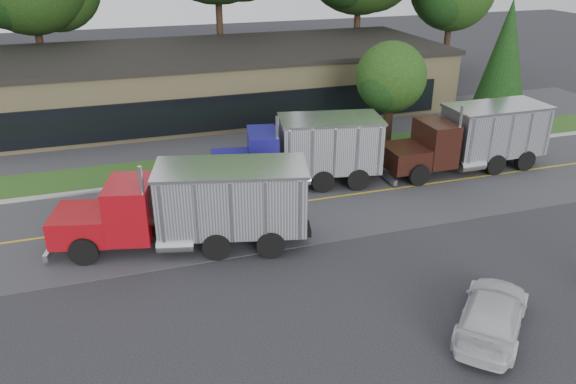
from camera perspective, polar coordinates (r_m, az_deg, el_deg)
The scene contains 13 objects.
ground at distance 18.41m, azimuth 3.16°, elevation -13.57°, with size 140.00×140.00×0.00m, color #39393F.
road at distance 25.74m, azimuth -3.97°, elevation -1.76°, with size 60.00×8.00×0.02m, color #4A4A4E.
center_line at distance 25.74m, azimuth -3.97°, elevation -1.76°, with size 60.00×0.12×0.01m, color gold.
curb at distance 29.48m, azimuth -5.99°, elevation 1.67°, with size 60.00×0.30×0.12m, color #9E9E99.
grass_verge at distance 31.12m, azimuth -6.71°, elevation 2.88°, with size 60.00×3.40×0.03m, color #2C561D.
far_parking at distance 35.75m, azimuth -8.35°, elevation 5.66°, with size 60.00×7.00×0.02m, color #4A4A4E.
strip_mall at distance 41.24m, azimuth -7.26°, elevation 11.12°, with size 32.00×12.00×4.00m, color tan.
evergreen_right at distance 41.05m, azimuth 21.21°, elevation 12.97°, with size 3.46×3.46×7.87m.
tree_verge at distance 33.29m, azimuth 10.46°, elevation 11.10°, with size 4.29×4.04×6.12m.
dump_truck_red at distance 22.23m, azimuth -9.22°, elevation -1.26°, with size 10.16×4.72×3.36m.
dump_truck_blue at distance 27.76m, azimuth 1.89°, elevation 4.33°, with size 8.67×4.05×3.36m.
dump_truck_maroon at distance 31.23m, azimuth 18.36°, elevation 5.39°, with size 9.09×2.68×3.36m.
rally_car at distance 18.97m, azimuth 20.06°, elevation -11.49°, with size 1.84×4.53×1.32m, color silver.
Camera 1 is at (-5.40, -13.49, 11.30)m, focal length 35.00 mm.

